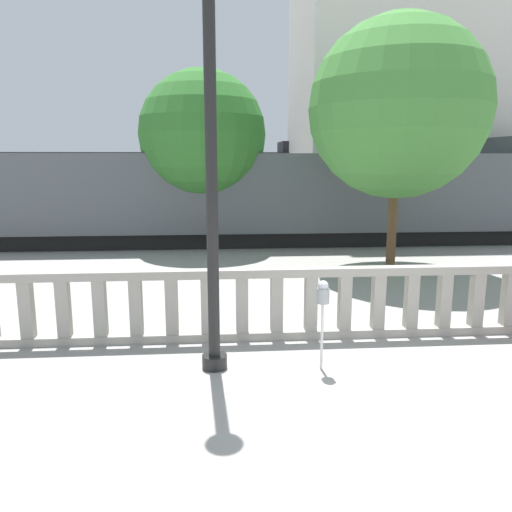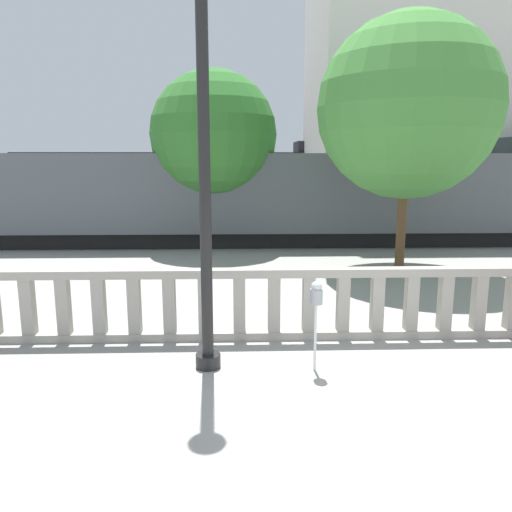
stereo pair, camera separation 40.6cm
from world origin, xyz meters
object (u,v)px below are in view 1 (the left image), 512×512
object	(u,v)px
parking_meter	(323,298)
tree_left	(202,134)
train_far	(171,182)
tree_right	(398,109)
train_near	(258,196)
lamppost	(211,135)

from	to	relation	value
parking_meter	tree_left	distance (m)	11.25
train_far	tree_right	size ratio (longest dim) A/B	2.68
parking_meter	train_far	distance (m)	22.25
parking_meter	tree_left	size ratio (longest dim) A/B	0.22
train_near	tree_right	world-z (taller)	tree_right
train_near	tree_right	distance (m)	6.35
train_near	tree_left	bearing A→B (deg)	-161.94
lamppost	parking_meter	world-z (taller)	lamppost
parking_meter	tree_left	xyz separation A→B (m)	(-1.95, 10.73, 2.78)
parking_meter	tree_right	xyz separation A→B (m)	(3.37, 6.69, 3.28)
train_far	tree_left	distance (m)	11.52
train_near	tree_left	xyz separation A→B (m)	(-1.93, -0.63, 2.15)
lamppost	train_far	xyz separation A→B (m)	(-2.50, 21.71, -1.54)
lamppost	train_far	size ratio (longest dim) A/B	0.32
train_near	train_far	bearing A→B (deg)	111.00
lamppost	parking_meter	xyz separation A→B (m)	(1.56, -0.16, -2.27)
lamppost	train_near	size ratio (longest dim) A/B	0.24
lamppost	train_far	distance (m)	21.90
tree_left	lamppost	bearing A→B (deg)	-87.85
parking_meter	train_near	size ratio (longest dim) A/B	0.06
train_near	tree_right	bearing A→B (deg)	-54.02
train_near	train_far	world-z (taller)	train_far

